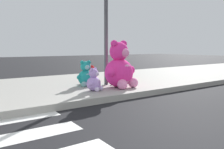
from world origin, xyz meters
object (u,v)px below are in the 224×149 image
object	(u,v)px
sign_pole	(106,26)
plush_red	(91,75)
plush_pink_large	(120,69)
plush_yellow	(124,73)
plush_lavender	(94,82)
plush_teal	(86,76)

from	to	relation	value
sign_pole	plush_red	bearing A→B (deg)	91.83
plush_pink_large	plush_yellow	xyz separation A→B (m)	(0.93, 1.03, -0.27)
plush_pink_large	plush_red	world-z (taller)	plush_pink_large
plush_red	sign_pole	bearing A→B (deg)	-88.17
plush_lavender	plush_pink_large	bearing A→B (deg)	3.99
plush_red	plush_yellow	size ratio (longest dim) A/B	0.84
sign_pole	plush_yellow	bearing A→B (deg)	23.86
sign_pole	plush_teal	bearing A→B (deg)	164.78
plush_yellow	plush_lavender	size ratio (longest dim) A/B	1.05
plush_lavender	plush_teal	bearing A→B (deg)	76.42
plush_red	plush_teal	world-z (taller)	plush_teal
plush_teal	sign_pole	bearing A→B (deg)	-15.22
sign_pole	plush_red	xyz separation A→B (m)	(-0.03, 0.86, -1.49)
plush_pink_large	plush_teal	xyz separation A→B (m)	(-0.65, 0.75, -0.22)
plush_red	plush_teal	bearing A→B (deg)	-128.69
plush_teal	plush_pink_large	bearing A→B (deg)	-48.94
plush_yellow	plush_lavender	bearing A→B (deg)	-148.55
plush_pink_large	plush_yellow	size ratio (longest dim) A/B	2.08
plush_pink_large	plush_red	xyz separation A→B (m)	(-0.09, 1.44, -0.31)
sign_pole	plush_pink_large	world-z (taller)	sign_pole
plush_red	plush_teal	xyz separation A→B (m)	(-0.56, -0.70, 0.08)
plush_yellow	plush_teal	size ratio (longest dim) A/B	0.85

